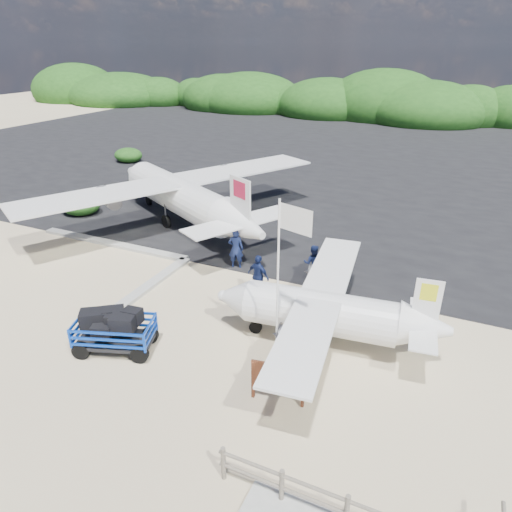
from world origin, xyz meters
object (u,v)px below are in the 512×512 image
at_px(flagpole, 276,364).
at_px(aircraft_small, 291,149).
at_px(baggage_cart, 118,350).
at_px(crew_a, 236,249).
at_px(crew_c, 258,276).
at_px(crew_b, 313,263).
at_px(signboard, 277,401).

xyz_separation_m(flagpole, aircraft_small, (-11.39, 31.74, 0.00)).
bearing_deg(baggage_cart, crew_a, 64.62).
xyz_separation_m(flagpole, crew_c, (-2.39, 3.88, 0.92)).
bearing_deg(crew_c, crew_b, -111.55).
distance_m(baggage_cart, flagpole, 5.50).
bearing_deg(crew_c, flagpole, 136.82).
xyz_separation_m(baggage_cart, signboard, (5.97, -0.00, 0.00)).
distance_m(signboard, crew_a, 9.06).
bearing_deg(crew_a, aircraft_small, -91.63).
relative_size(baggage_cart, aircraft_small, 0.34).
distance_m(crew_a, crew_b, 3.67).
distance_m(crew_c, aircraft_small, 29.29).
bearing_deg(signboard, crew_b, 91.87).
distance_m(baggage_cart, crew_b, 8.91).
xyz_separation_m(crew_b, crew_c, (-1.63, -2.18, 0.06)).
bearing_deg(crew_a, baggage_cart, 66.79).
distance_m(flagpole, crew_b, 6.18).
xyz_separation_m(crew_c, aircraft_small, (-9.00, 27.86, -0.92)).
distance_m(flagpole, crew_c, 4.65).
bearing_deg(baggage_cart, crew_b, 40.58).
bearing_deg(crew_b, crew_c, 39.97).
bearing_deg(crew_c, crew_a, -28.65).
height_order(crew_a, aircraft_small, crew_a).
xyz_separation_m(baggage_cart, flagpole, (5.28, 1.57, 0.00)).
relative_size(baggage_cart, flagpole, 0.49).
bearing_deg(crew_b, signboard, 87.51).
relative_size(baggage_cart, crew_a, 1.45).
bearing_deg(aircraft_small, crew_a, 98.68).
bearing_deg(baggage_cart, crew_c, 43.29).
bearing_deg(signboard, baggage_cart, 171.02).
distance_m(flagpole, crew_a, 7.39).
bearing_deg(crew_a, flagpole, 110.51).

